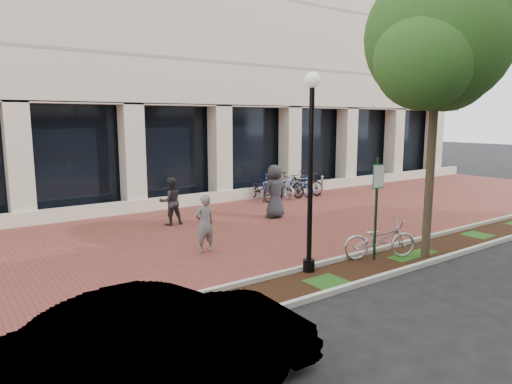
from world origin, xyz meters
TOP-DOWN VIEW (x-y plane):
  - ground at (0.00, 0.00)m, footprint 120.00×120.00m
  - brick_plaza at (0.00, 0.00)m, footprint 40.00×9.00m
  - planting_strip at (0.00, -5.25)m, footprint 40.00×1.50m
  - curb_plaza_side at (0.00, -4.50)m, footprint 40.00×0.12m
  - curb_street_side at (0.00, -6.00)m, footprint 40.00×0.12m
  - parking_sign at (0.72, -4.93)m, footprint 0.34×0.07m
  - lamppost at (-1.29, -4.64)m, footprint 0.36×0.36m
  - street_tree at (2.12, -5.48)m, footprint 4.33×3.61m
  - locked_bicycle at (0.90, -4.93)m, footprint 2.10×1.44m
  - pedestrian_left at (-2.52, -1.76)m, footprint 0.58×0.38m
  - pedestrian_mid at (-1.87, 1.79)m, footprint 0.85×0.69m
  - pedestrian_right at (1.74, 0.61)m, footprint 1.01×0.71m
  - bollard at (6.35, 2.95)m, footprint 0.12×0.12m
  - bike_rack_cluster at (4.80, 3.86)m, footprint 3.61×2.05m
  - sedan_near_curb at (-6.15, -7.23)m, footprint 4.25×1.63m

SIDE VIEW (x-z plane):
  - ground at x=0.00m, z-range 0.00..0.00m
  - brick_plaza at x=0.00m, z-range 0.00..0.01m
  - planting_strip at x=0.00m, z-range 0.00..0.01m
  - curb_plaza_side at x=0.00m, z-range 0.00..0.12m
  - curb_street_side at x=0.00m, z-range 0.00..0.12m
  - bollard at x=6.35m, z-range 0.01..1.03m
  - locked_bicycle at x=0.90m, z-range 0.00..1.04m
  - bike_rack_cluster at x=4.80m, z-range -0.03..1.12m
  - sedan_near_curb at x=-6.15m, z-range 0.00..1.38m
  - pedestrian_left at x=-2.52m, z-range 0.00..1.60m
  - pedestrian_mid at x=-1.87m, z-range 0.00..1.65m
  - pedestrian_right at x=1.74m, z-range 0.00..1.97m
  - parking_sign at x=0.72m, z-range 0.34..3.01m
  - lamppost at x=-1.29m, z-range 0.29..4.96m
  - street_tree at x=2.12m, z-range 1.67..9.09m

